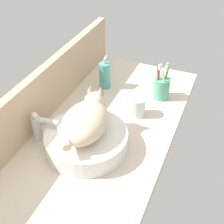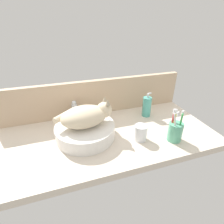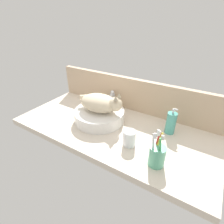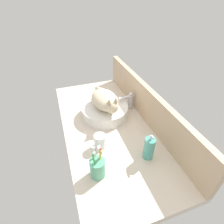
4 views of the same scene
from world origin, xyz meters
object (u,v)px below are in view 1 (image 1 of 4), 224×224
at_px(faucet, 39,125).
at_px(toothbrush_cup, 161,87).
at_px(sink_basin, 86,140).
at_px(soap_dispenser, 105,75).
at_px(water_glass, 138,108).
at_px(cat, 86,120).

distance_m(faucet, toothbrush_cup, 0.61).
xyz_separation_m(sink_basin, soap_dispenser, (0.44, 0.11, 0.03)).
bearing_deg(water_glass, sink_basin, 157.40).
height_order(cat, toothbrush_cup, cat).
bearing_deg(soap_dispenser, water_glass, -124.39).
height_order(faucet, toothbrush_cup, toothbrush_cup).
bearing_deg(toothbrush_cup, sink_basin, 158.60).
bearing_deg(soap_dispenser, cat, -165.61).
height_order(faucet, water_glass, faucet).
relative_size(sink_basin, toothbrush_cup, 1.76).
distance_m(cat, soap_dispenser, 0.45).
height_order(sink_basin, soap_dispenser, soap_dispenser).
xyz_separation_m(sink_basin, toothbrush_cup, (0.46, -0.18, 0.02)).
bearing_deg(faucet, soap_dispenser, -10.58).
distance_m(cat, faucet, 0.21).
relative_size(sink_basin, faucet, 2.43).
relative_size(faucet, water_glass, 1.53).
bearing_deg(faucet, water_glass, -45.64).
relative_size(faucet, toothbrush_cup, 0.73).
distance_m(sink_basin, water_glass, 0.31).
height_order(faucet, soap_dispenser, soap_dispenser).
xyz_separation_m(cat, faucet, (-0.04, 0.20, -0.06)).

